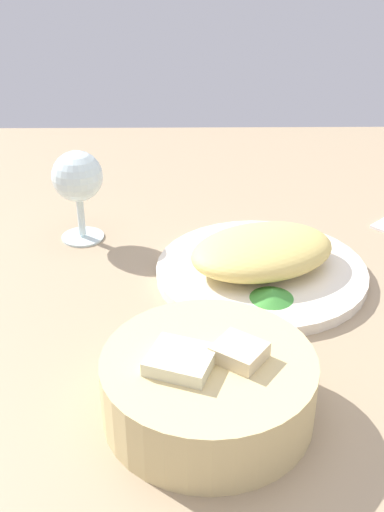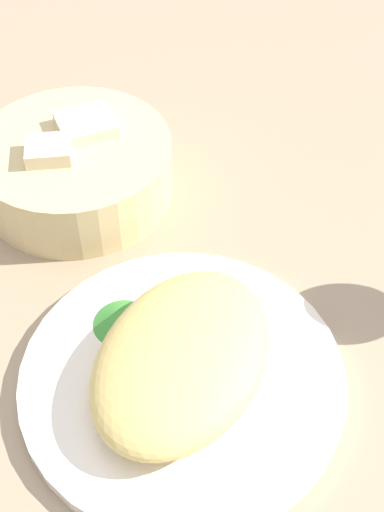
{
  "view_description": "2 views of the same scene",
  "coord_description": "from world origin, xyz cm",
  "views": [
    {
      "loc": [
        5.37,
        60.65,
        42.34
      ],
      "look_at": [
        4.62,
        -4.57,
        5.83
      ],
      "focal_mm": 45.3,
      "sensor_mm": 36.0,
      "label": 1
    },
    {
      "loc": [
        -24.62,
        -33.11,
        50.0
      ],
      "look_at": [
        3.54,
        -2.25,
        3.88
      ],
      "focal_mm": 49.34,
      "sensor_mm": 36.0,
      "label": 2
    }
  ],
  "objects": [
    {
      "name": "plate",
      "position": [
        -4.19,
        -9.57,
        0.7
      ],
      "size": [
        26.6,
        26.6,
        1.4
      ],
      "primitive_type": "cylinder",
      "color": "white",
      "rests_on": "ground_plane"
    },
    {
      "name": "bread_basket",
      "position": [
        3.43,
        15.12,
        3.3
      ],
      "size": [
        19.6,
        19.6,
        7.75
      ],
      "color": "#D3BC7F",
      "rests_on": "ground_plane"
    },
    {
      "name": "omelette",
      "position": [
        -4.19,
        -9.57,
        3.7
      ],
      "size": [
        22.03,
        18.86,
        4.6
      ],
      "primitive_type": "ellipsoid",
      "rotation": [
        0.0,
        0.0,
        0.38
      ],
      "color": "#DEC269",
      "rests_on": "plate"
    },
    {
      "name": "lettuce_garnish",
      "position": [
        -4.62,
        -2.36,
        2.0
      ],
      "size": [
        5.18,
        5.18,
        1.2
      ],
      "primitive_type": "cone",
      "color": "#3B8C34",
      "rests_on": "plate"
    },
    {
      "name": "ground_plane",
      "position": [
        0.0,
        0.0,
        -1.0
      ],
      "size": [
        140.0,
        140.0,
        2.0
      ],
      "primitive_type": "cube",
      "color": "#9D8667"
    }
  ]
}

